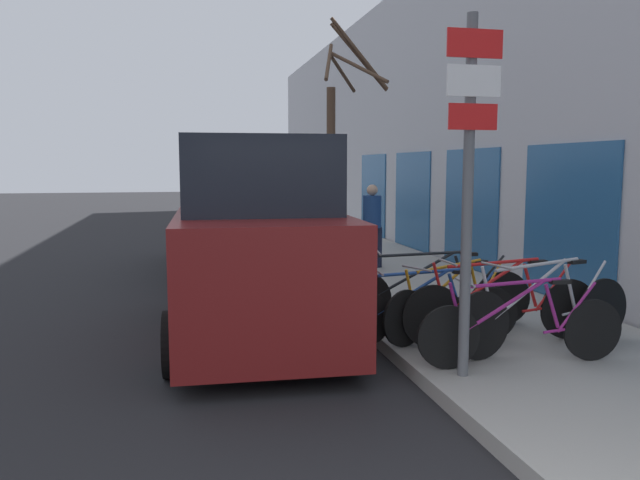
% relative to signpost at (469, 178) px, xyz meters
% --- Properties ---
extents(ground_plane, '(80.00, 80.00, 0.00)m').
position_rel_signpost_xyz_m(ground_plane, '(-1.37, 7.26, -2.00)').
color(ground_plane, black).
extents(sidewalk_curb, '(3.20, 32.00, 0.15)m').
position_rel_signpost_xyz_m(sidewalk_curb, '(1.23, 10.06, -1.92)').
color(sidewalk_curb, '#9E9B93').
rests_on(sidewalk_curb, ground).
extents(building_facade, '(0.23, 32.00, 6.50)m').
position_rel_signpost_xyz_m(building_facade, '(2.98, 9.99, 1.22)').
color(building_facade, '#BCBCC1').
rests_on(building_facade, ground).
extents(signpost, '(0.53, 0.12, 3.30)m').
position_rel_signpost_xyz_m(signpost, '(0.00, 0.00, 0.00)').
color(signpost, '#595B60').
rests_on(signpost, sidewalk_curb).
extents(bicycle_0, '(2.16, 0.44, 0.87)m').
position_rel_signpost_xyz_m(bicycle_0, '(0.70, 0.17, -1.48)').
color(bicycle_0, black).
rests_on(bicycle_0, sidewalk_curb).
extents(bicycle_1, '(2.37, 0.62, 0.98)m').
position_rel_signpost_xyz_m(bicycle_1, '(1.21, 0.58, -1.44)').
color(bicycle_1, black).
rests_on(bicycle_1, sidewalk_curb).
extents(bicycle_2, '(2.33, 0.44, 0.95)m').
position_rel_signpost_xyz_m(bicycle_2, '(0.89, 0.91, -1.45)').
color(bicycle_2, black).
rests_on(bicycle_2, sidewalk_curb).
extents(bicycle_3, '(2.07, 0.44, 0.84)m').
position_rel_signpost_xyz_m(bicycle_3, '(0.10, 1.08, -1.49)').
color(bicycle_3, black).
rests_on(bicycle_3, sidewalk_curb).
extents(bicycle_4, '(2.07, 0.91, 0.87)m').
position_rel_signpost_xyz_m(bicycle_4, '(0.53, 1.33, -1.47)').
color(bicycle_4, black).
rests_on(bicycle_4, sidewalk_curb).
extents(bicycle_5, '(2.36, 0.58, 0.94)m').
position_rel_signpost_xyz_m(bicycle_5, '(0.45, 1.78, -1.45)').
color(bicycle_5, black).
rests_on(bicycle_5, sidewalk_curb).
extents(parked_car_0, '(2.22, 4.34, 2.43)m').
position_rel_signpost_xyz_m(parked_car_0, '(-1.66, 2.25, -0.89)').
color(parked_car_0, maroon).
rests_on(parked_car_0, ground).
extents(parked_car_1, '(2.12, 4.79, 2.21)m').
position_rel_signpost_xyz_m(parked_car_1, '(-1.49, 7.57, -0.98)').
color(parked_car_1, black).
rests_on(parked_car_1, ground).
extents(pedestrian_near, '(0.42, 0.36, 1.60)m').
position_rel_signpost_xyz_m(pedestrian_near, '(1.05, 6.21, -0.92)').
color(pedestrian_near, '#1E2338').
rests_on(pedestrian_near, sidewalk_curb).
extents(street_tree, '(1.40, 1.42, 4.41)m').
position_rel_signpost_xyz_m(street_tree, '(0.05, 5.11, 0.27)').
color(street_tree, '#4C3828').
rests_on(street_tree, sidewalk_curb).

